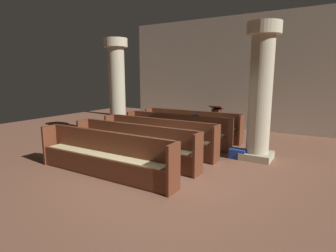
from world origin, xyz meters
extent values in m
plane|color=brown|center=(0.00, 0.00, 0.00)|extent=(19.20, 19.20, 0.00)
cube|color=beige|center=(0.00, 6.08, 2.25)|extent=(10.00, 0.16, 4.50)
cube|color=brown|center=(-0.90, 3.43, 0.44)|extent=(3.47, 0.38, 0.05)
cube|color=brown|center=(-0.90, 3.59, 0.71)|extent=(3.47, 0.04, 0.50)
cube|color=#562B1A|center=(-0.90, 3.64, 0.95)|extent=(3.33, 0.06, 0.02)
cube|color=#5B2D1B|center=(-2.66, 3.43, 0.48)|extent=(0.06, 0.44, 0.96)
cube|color=#5B2D1B|center=(0.87, 3.43, 0.48)|extent=(0.06, 0.44, 0.96)
cube|color=brown|center=(-0.90, 3.25, 0.22)|extent=(3.47, 0.03, 0.39)
cube|color=#D1BC84|center=(-0.90, 3.41, 0.47)|extent=(3.19, 0.32, 0.03)
cube|color=brown|center=(-0.90, 2.36, 0.44)|extent=(3.47, 0.38, 0.05)
cube|color=brown|center=(-0.90, 2.53, 0.71)|extent=(3.47, 0.04, 0.50)
cube|color=#562B1A|center=(-0.90, 2.57, 0.95)|extent=(3.33, 0.06, 0.02)
cube|color=#5B2D1B|center=(-2.66, 2.36, 0.48)|extent=(0.06, 0.44, 0.96)
cube|color=#5B2D1B|center=(0.87, 2.36, 0.48)|extent=(0.06, 0.44, 0.96)
cube|color=brown|center=(-0.90, 2.18, 0.22)|extent=(3.47, 0.03, 0.39)
cube|color=#D1BC84|center=(-0.90, 2.34, 0.47)|extent=(3.19, 0.32, 0.03)
cube|color=brown|center=(-0.90, 1.29, 0.44)|extent=(3.47, 0.38, 0.05)
cube|color=brown|center=(-0.90, 1.46, 0.71)|extent=(3.47, 0.04, 0.50)
cube|color=#562B1A|center=(-0.90, 1.51, 0.95)|extent=(3.33, 0.06, 0.02)
cube|color=#5B2D1B|center=(-2.66, 1.29, 0.48)|extent=(0.06, 0.44, 0.96)
cube|color=#5B2D1B|center=(0.87, 1.29, 0.48)|extent=(0.06, 0.44, 0.96)
cube|color=brown|center=(-0.90, 1.12, 0.22)|extent=(3.47, 0.03, 0.39)
cube|color=#D1BC84|center=(-0.90, 1.27, 0.47)|extent=(3.19, 0.32, 0.03)
cube|color=brown|center=(-0.90, 0.22, 0.44)|extent=(3.47, 0.38, 0.05)
cube|color=brown|center=(-0.90, 0.39, 0.71)|extent=(3.47, 0.05, 0.50)
cube|color=#562B1A|center=(-0.90, 0.44, 0.95)|extent=(3.33, 0.06, 0.02)
cube|color=#5B2D1B|center=(-2.66, 0.22, 0.48)|extent=(0.06, 0.44, 0.96)
cube|color=#5B2D1B|center=(0.87, 0.22, 0.48)|extent=(0.06, 0.44, 0.96)
cube|color=brown|center=(-0.90, 0.05, 0.22)|extent=(3.47, 0.03, 0.39)
cube|color=#D1BC84|center=(-0.90, 0.20, 0.47)|extent=(3.19, 0.32, 0.03)
cube|color=brown|center=(-0.90, -0.84, 0.44)|extent=(3.47, 0.38, 0.05)
cube|color=brown|center=(-0.90, -0.68, 0.71)|extent=(3.47, 0.04, 0.50)
cube|color=#562B1A|center=(-0.90, -0.63, 0.95)|extent=(3.33, 0.06, 0.02)
cube|color=#5B2D1B|center=(-2.66, -0.84, 0.48)|extent=(0.06, 0.44, 0.96)
cube|color=#5B2D1B|center=(0.87, -0.84, 0.48)|extent=(0.06, 0.44, 0.96)
cube|color=brown|center=(-0.90, -1.02, 0.22)|extent=(3.47, 0.03, 0.39)
cube|color=#D1BC84|center=(-0.90, -0.86, 0.47)|extent=(3.19, 0.32, 0.03)
cube|color=tan|center=(1.67, 2.16, 0.09)|extent=(0.77, 0.77, 0.18)
cylinder|color=#BCB293|center=(1.67, 2.16, 1.66)|extent=(0.57, 0.57, 2.97)
cylinder|color=beige|center=(1.67, 2.16, 3.30)|extent=(0.83, 0.83, 0.30)
cube|color=tan|center=(-3.42, 2.52, 0.09)|extent=(0.77, 0.77, 0.18)
cylinder|color=#BCB293|center=(-3.42, 2.52, 1.66)|extent=(0.57, 0.57, 2.97)
cylinder|color=beige|center=(-3.42, 2.52, 3.30)|extent=(0.83, 0.83, 0.30)
cube|color=#411E13|center=(-0.39, 4.51, 0.03)|extent=(0.45, 0.45, 0.06)
cube|color=#4C2316|center=(-0.39, 4.51, 0.47)|extent=(0.28, 0.28, 0.95)
cube|color=#502518|center=(-0.39, 4.51, 1.01)|extent=(0.48, 0.35, 0.15)
cube|color=navy|center=(-0.33, 2.57, 0.97)|extent=(0.15, 0.19, 0.03)
cube|color=navy|center=(1.24, 1.94, 0.13)|extent=(0.42, 0.29, 0.25)
camera|label=1|loc=(3.26, -4.99, 2.16)|focal=29.20mm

